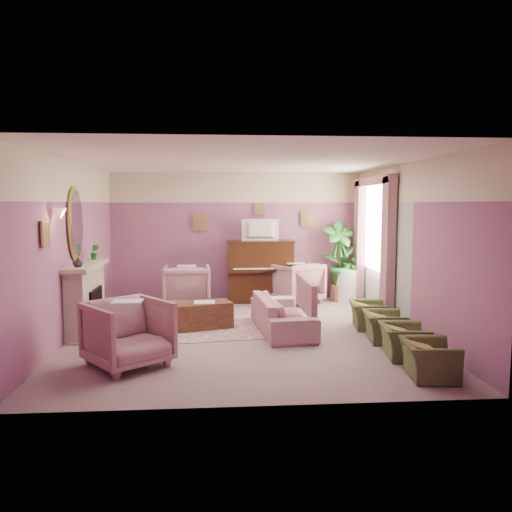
{
  "coord_description": "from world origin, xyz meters",
  "views": [
    {
      "loc": [
        -0.41,
        -8.04,
        2.12
      ],
      "look_at": [
        0.23,
        0.4,
        1.23
      ],
      "focal_mm": 35.0,
      "sensor_mm": 36.0,
      "label": 1
    }
  ],
  "objects": [
    {
      "name": "palm_plant",
      "position": [
        2.21,
        2.56,
        1.06
      ],
      "size": [
        0.76,
        0.76,
        1.44
      ],
      "primitive_type": "imported",
      "color": "#227022",
      "rests_on": "palm_pot"
    },
    {
      "name": "fire_ember",
      "position": [
        -2.45,
        0.2,
        0.22
      ],
      "size": [
        0.06,
        0.54,
        0.1
      ],
      "primitive_type": "cube",
      "color": "#FF6F00",
      "rests_on": "floor"
    },
    {
      "name": "floral_armchair_left",
      "position": [
        -1.06,
        2.09,
        0.49
      ],
      "size": [
        0.93,
        0.93,
        0.97
      ],
      "primitive_type": "imported",
      "color": "#A7787C",
      "rests_on": "floor"
    },
    {
      "name": "side_plant_small",
      "position": [
        2.51,
        2.43,
        0.84
      ],
      "size": [
        0.16,
        0.16,
        0.28
      ],
      "primitive_type": "imported",
      "color": "#227022",
      "rests_on": "side_table"
    },
    {
      "name": "sconce_shade",
      "position": [
        -2.62,
        -0.85,
        1.98
      ],
      "size": [
        0.2,
        0.2,
        0.16
      ],
      "primitive_type": "cone",
      "color": "tan",
      "rests_on": "wall_left"
    },
    {
      "name": "pelmet",
      "position": [
        2.62,
        1.55,
        2.56
      ],
      "size": [
        0.16,
        2.2,
        0.16
      ],
      "primitive_type": "cube",
      "color": "#985F67",
      "rests_on": "wall_right"
    },
    {
      "name": "window_blind",
      "position": [
        2.7,
        1.55,
        1.7
      ],
      "size": [
        0.03,
        1.4,
        1.8
      ],
      "primitive_type": "cube",
      "color": "beige",
      "rests_on": "wall_right"
    },
    {
      "name": "ceiling",
      "position": [
        0.0,
        0.0,
        2.8
      ],
      "size": [
        5.5,
        6.0,
        0.01
      ],
      "primitive_type": "cube",
      "color": "white",
      "rests_on": "wall_back"
    },
    {
      "name": "floral_armchair_front",
      "position": [
        -1.59,
        -1.57,
        0.49
      ],
      "size": [
        0.93,
        0.93,
        0.97
      ],
      "primitive_type": "imported",
      "color": "#A7787C",
      "rests_on": "floor"
    },
    {
      "name": "floor",
      "position": [
        0.0,
        0.0,
        0.0
      ],
      "size": [
        5.5,
        6.0,
        0.01
      ],
      "primitive_type": "cube",
      "color": "gray",
      "rests_on": "ground"
    },
    {
      "name": "wall_right",
      "position": [
        2.75,
        0.0,
        1.4
      ],
      "size": [
        0.02,
        6.0,
        2.8
      ],
      "primitive_type": "cube",
      "color": "#70446E",
      "rests_on": "floor"
    },
    {
      "name": "mantel_plant",
      "position": [
        -2.55,
        0.75,
        1.29
      ],
      "size": [
        0.16,
        0.16,
        0.28
      ],
      "primitive_type": "imported",
      "color": "#227022",
      "rests_on": "mantel_shelf"
    },
    {
      "name": "fireplace_inset",
      "position": [
        -2.49,
        0.2,
        0.4
      ],
      "size": [
        0.18,
        0.72,
        0.68
      ],
      "primitive_type": "cube",
      "color": "black",
      "rests_on": "floor"
    },
    {
      "name": "table_paper",
      "position": [
        -0.65,
        0.36,
        0.46
      ],
      "size": [
        0.35,
        0.28,
        0.01
      ],
      "primitive_type": "cube",
      "color": "white",
      "rests_on": "coffee_table"
    },
    {
      "name": "stripe_panel",
      "position": [
        2.73,
        1.3,
        1.07
      ],
      "size": [
        0.01,
        3.0,
        2.15
      ],
      "primitive_type": "cube",
      "color": "#A9ADA6",
      "rests_on": "wall_right"
    },
    {
      "name": "print_back_mid",
      "position": [
        0.5,
        2.96,
        2.0
      ],
      "size": [
        0.22,
        0.03,
        0.26
      ],
      "primitive_type": "cube",
      "color": "tan",
      "rests_on": "wall_back"
    },
    {
      "name": "piano",
      "position": [
        0.5,
        2.68,
        0.65
      ],
      "size": [
        1.4,
        0.6,
        1.3
      ],
      "primitive_type": "cube",
      "color": "black",
      "rests_on": "floor"
    },
    {
      "name": "mantel_shelf",
      "position": [
        -2.56,
        0.2,
        1.12
      ],
      "size": [
        0.4,
        1.55,
        0.07
      ],
      "primitive_type": "cube",
      "color": "tan",
      "rests_on": "fireplace_surround"
    },
    {
      "name": "picture_rail_band",
      "position": [
        0.0,
        2.99,
        2.47
      ],
      "size": [
        5.5,
        0.01,
        0.65
      ],
      "primitive_type": "cube",
      "color": "beige",
      "rests_on": "wall_back"
    },
    {
      "name": "print_left_wall",
      "position": [
        -2.71,
        -1.2,
        1.72
      ],
      "size": [
        0.03,
        0.28,
        0.36
      ],
      "primitive_type": "cube",
      "color": "tan",
      "rests_on": "wall_left"
    },
    {
      "name": "coffee_table",
      "position": [
        -0.7,
        0.36,
        0.23
      ],
      "size": [
        1.1,
        0.78,
        0.45
      ],
      "primitive_type": "cube",
      "rotation": [
        0.0,
        0.0,
        0.3
      ],
      "color": "#4A2A1A",
      "rests_on": "floor"
    },
    {
      "name": "mirror_frame",
      "position": [
        -2.7,
        0.2,
        1.8
      ],
      "size": [
        0.04,
        0.72,
        1.2
      ],
      "primitive_type": "ellipsoid",
      "color": "tan",
      "rests_on": "wall_left"
    },
    {
      "name": "side_table",
      "position": [
        2.39,
        2.53,
        0.35
      ],
      "size": [
        0.52,
        0.52,
        0.7
      ],
      "primitive_type": "cylinder",
      "color": "white",
      "rests_on": "floor"
    },
    {
      "name": "olive_chair_d",
      "position": [
        2.14,
        0.16,
        0.3
      ],
      "size": [
        0.49,
        0.7,
        0.61
      ],
      "primitive_type": "imported",
      "color": "#4B562C",
      "rests_on": "floor"
    },
    {
      "name": "wall_left",
      "position": [
        -2.75,
        0.0,
        1.4
      ],
      "size": [
        0.02,
        6.0,
        2.8
      ],
      "primitive_type": "cube",
      "color": "#70446E",
      "rests_on": "floor"
    },
    {
      "name": "mirror_glass",
      "position": [
        -2.67,
        0.2,
        1.8
      ],
      "size": [
        0.01,
        0.6,
        1.06
      ],
      "primitive_type": "ellipsoid",
      "color": "silver",
      "rests_on": "wall_left"
    },
    {
      "name": "area_rug",
      "position": [
        -0.72,
        0.35,
        0.01
      ],
      "size": [
        2.71,
        2.1,
        0.01
      ],
      "primitive_type": "cube",
      "rotation": [
        0.0,
        0.0,
        0.13
      ],
      "color": "#A27571",
      "rests_on": "floor"
    },
    {
      "name": "sofa",
      "position": [
        0.65,
        0.09,
        0.4
      ],
      "size": [
        0.65,
        1.96,
        0.79
      ],
      "primitive_type": "imported",
      "color": "#A7787C",
      "rests_on": "floor"
    },
    {
      "name": "side_plant_big",
      "position": [
        2.39,
        2.53,
        0.87
      ],
      "size": [
        0.3,
        0.3,
        0.34
      ],
      "primitive_type": "imported",
      "color": "#227022",
      "rests_on": "side_table"
    },
    {
      "name": "palm_pot",
      "position": [
        2.21,
        2.56,
        0.17
      ],
      "size": [
        0.34,
        0.34,
        0.34
      ],
      "primitive_type": "cylinder",
      "color": "brown",
      "rests_on": "floor"
    },
    {
      "name": "wall_front",
      "position": [
        0.0,
        -3.0,
        1.4
      ],
      "size": [
        5.5,
        0.02,
        2.8
      ],
      "primitive_type": "cube",
      "color": "#70446E",
      "rests_on": "floor"
    },
    {
      "name": "floral_armchair_right",
      "position": [
        1.23,
        2.41,
        0.49
      ],
      "size": [
        0.93,
        0.93,
        0.97
      ],
      "primitive_type": "imported",
      "color": "#A7787C",
      "rests_on": "floor"
    },
    {
      "name": "sofa_throw",
      "position": [
        1.05,
        0.09,
        0.6
      ],
      "size": [
        0.1,
        1.49,
        0.54
      ],
      "primitive_type": "cube",
      "color": "#985F67",
      "rests_on": "sofa"
    },
    {
      "name": "piano_keyshelf",
      "position": [
        0.5,
        2.33,
        0.72
      ],
      "size": [
        1.3,
        0.12,
        0.06
      ],
      "primitive_type": "cube",
      "color": "black",
      "rests_on": "piano"
    },
    {
      "name": "print_back_right",
      "position": [
        1.55,
        2.96,
        1.78
      ],
      "size": [
        0.26,
        0.03,
        0.34
      ],
      "primitive_type": "cube",
      "color": "tan",
      "rests_on": "wall_back"
    },
    {
      "name": "piano_keys",
      "position": [
        0.5,
        2.33,
        0.76
      ],
      "size": [
        1.2,
        0.08,
        0.02
      ],
      "primitive_type": "cube",
      "color": "white",
      "rests_on": "piano"
    },
    {
      "name": "wall_back",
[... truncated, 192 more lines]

